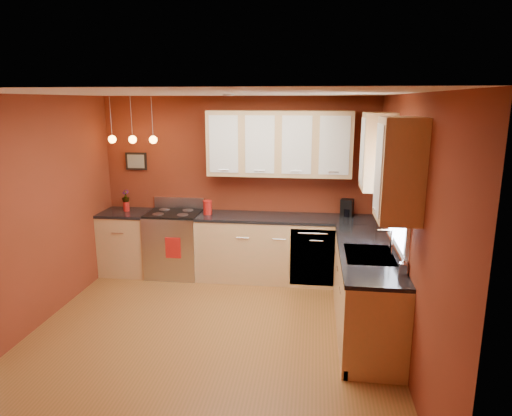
# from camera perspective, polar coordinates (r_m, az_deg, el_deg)

# --- Properties ---
(floor) EXTENTS (4.20, 4.20, 0.00)m
(floor) POSITION_cam_1_polar(r_m,az_deg,el_deg) (5.21, -5.96, -15.89)
(floor) COLOR brown
(floor) RESTS_ON ground
(ceiling) EXTENTS (4.00, 4.20, 0.02)m
(ceiling) POSITION_cam_1_polar(r_m,az_deg,el_deg) (4.55, -6.76, 14.05)
(ceiling) COLOR white
(ceiling) RESTS_ON wall_back
(wall_back) EXTENTS (4.00, 0.02, 2.60)m
(wall_back) POSITION_cam_1_polar(r_m,az_deg,el_deg) (6.72, -2.14, 2.71)
(wall_back) COLOR maroon
(wall_back) RESTS_ON floor
(wall_front) EXTENTS (4.00, 0.02, 2.60)m
(wall_front) POSITION_cam_1_polar(r_m,az_deg,el_deg) (2.84, -16.55, -12.97)
(wall_front) COLOR maroon
(wall_front) RESTS_ON floor
(wall_left) EXTENTS (0.02, 4.20, 2.60)m
(wall_left) POSITION_cam_1_polar(r_m,az_deg,el_deg) (5.53, -26.90, -1.05)
(wall_left) COLOR maroon
(wall_left) RESTS_ON floor
(wall_right) EXTENTS (0.02, 4.20, 2.60)m
(wall_right) POSITION_cam_1_polar(r_m,az_deg,el_deg) (4.67, 18.26, -2.69)
(wall_right) COLOR maroon
(wall_right) RESTS_ON floor
(base_cabinets_back_left) EXTENTS (0.70, 0.60, 0.90)m
(base_cabinets_back_left) POSITION_cam_1_polar(r_m,az_deg,el_deg) (7.11, -15.76, -4.27)
(base_cabinets_back_left) COLOR tan
(base_cabinets_back_left) RESTS_ON floor
(base_cabinets_back_right) EXTENTS (2.54, 0.60, 0.90)m
(base_cabinets_back_right) POSITION_cam_1_polar(r_m,az_deg,el_deg) (6.57, 3.81, -5.24)
(base_cabinets_back_right) COLOR tan
(base_cabinets_back_right) RESTS_ON floor
(base_cabinets_right) EXTENTS (0.60, 2.10, 0.90)m
(base_cabinets_right) POSITION_cam_1_polar(r_m,az_deg,el_deg) (5.33, 13.49, -10.11)
(base_cabinets_right) COLOR tan
(base_cabinets_right) RESTS_ON floor
(counter_back_left) EXTENTS (0.70, 0.62, 0.04)m
(counter_back_left) POSITION_cam_1_polar(r_m,az_deg,el_deg) (6.99, -16.00, -0.59)
(counter_back_left) COLOR black
(counter_back_left) RESTS_ON base_cabinets_back_left
(counter_back_right) EXTENTS (2.54, 0.62, 0.04)m
(counter_back_right) POSITION_cam_1_polar(r_m,az_deg,el_deg) (6.43, 3.88, -1.26)
(counter_back_right) COLOR black
(counter_back_right) RESTS_ON base_cabinets_back_right
(counter_right) EXTENTS (0.62, 2.10, 0.04)m
(counter_right) POSITION_cam_1_polar(r_m,az_deg,el_deg) (5.16, 13.77, -5.31)
(counter_right) COLOR black
(counter_right) RESTS_ON base_cabinets_right
(gas_range) EXTENTS (0.76, 0.64, 1.11)m
(gas_range) POSITION_cam_1_polar(r_m,az_deg,el_deg) (6.85, -10.13, -4.36)
(gas_range) COLOR #B5B5BA
(gas_range) RESTS_ON floor
(dishwasher_front) EXTENTS (0.60, 0.02, 0.80)m
(dishwasher_front) POSITION_cam_1_polar(r_m,az_deg,el_deg) (6.28, 7.03, -6.18)
(dishwasher_front) COLOR #B5B5BA
(dishwasher_front) RESTS_ON base_cabinets_back_right
(sink) EXTENTS (0.50, 0.70, 0.33)m
(sink) POSITION_cam_1_polar(r_m,az_deg,el_deg) (5.02, 13.97, -5.90)
(sink) COLOR gray
(sink) RESTS_ON counter_right
(window) EXTENTS (0.06, 1.02, 1.22)m
(window) POSITION_cam_1_polar(r_m,az_deg,el_deg) (4.87, 17.66, 2.68)
(window) COLOR white
(window) RESTS_ON wall_right
(upper_cabinets_back) EXTENTS (2.00, 0.35, 0.90)m
(upper_cabinets_back) POSITION_cam_1_polar(r_m,az_deg,el_deg) (6.39, 2.92, 8.03)
(upper_cabinets_back) COLOR tan
(upper_cabinets_back) RESTS_ON wall_back
(upper_cabinets_right) EXTENTS (0.35, 1.95, 0.90)m
(upper_cabinets_right) POSITION_cam_1_polar(r_m,az_deg,el_deg) (4.83, 16.07, 5.85)
(upper_cabinets_right) COLOR tan
(upper_cabinets_right) RESTS_ON wall_right
(wall_picture) EXTENTS (0.32, 0.03, 0.26)m
(wall_picture) POSITION_cam_1_polar(r_m,az_deg,el_deg) (7.07, -14.74, 5.68)
(wall_picture) COLOR black
(wall_picture) RESTS_ON wall_back
(pendant_lights) EXTENTS (0.71, 0.11, 0.66)m
(pendant_lights) POSITION_cam_1_polar(r_m,az_deg,el_deg) (6.69, -15.18, 8.33)
(pendant_lights) COLOR gray
(pendant_lights) RESTS_ON ceiling
(red_canister) EXTENTS (0.13, 0.13, 0.20)m
(red_canister) POSITION_cam_1_polar(r_m,az_deg,el_deg) (6.57, -6.08, 0.08)
(red_canister) COLOR #B01712
(red_canister) RESTS_ON counter_back_right
(red_vase) EXTENTS (0.09, 0.09, 0.14)m
(red_vase) POSITION_cam_1_polar(r_m,az_deg,el_deg) (6.99, -15.91, 0.19)
(red_vase) COLOR #B01712
(red_vase) RESTS_ON counter_back_left
(flowers) EXTENTS (0.12, 0.12, 0.19)m
(flowers) POSITION_cam_1_polar(r_m,az_deg,el_deg) (6.96, -15.99, 1.38)
(flowers) COLOR #B01712
(flowers) RESTS_ON red_vase
(coffee_maker) EXTENTS (0.20, 0.20, 0.24)m
(coffee_maker) POSITION_cam_1_polar(r_m,az_deg,el_deg) (6.56, 11.30, -0.04)
(coffee_maker) COLOR black
(coffee_maker) RESTS_ON counter_back_right
(soap_pump) EXTENTS (0.09, 0.10, 0.17)m
(soap_pump) POSITION_cam_1_polar(r_m,az_deg,el_deg) (4.51, 17.96, -6.88)
(soap_pump) COLOR white
(soap_pump) RESTS_ON counter_right
(dish_towel) EXTENTS (0.22, 0.01, 0.30)m
(dish_towel) POSITION_cam_1_polar(r_m,az_deg,el_deg) (6.52, -10.33, -4.93)
(dish_towel) COLOR #B01712
(dish_towel) RESTS_ON gas_range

